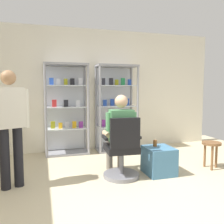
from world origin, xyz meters
name	(u,v)px	position (x,y,z in m)	size (l,w,h in m)	color
ground_plane	(142,213)	(0.00, 0.00, 0.00)	(7.20, 7.20, 0.00)	#C6B793
back_wall	(90,90)	(0.00, 3.00, 1.35)	(6.00, 0.10, 2.70)	silver
display_cabinet_left	(66,108)	(-0.55, 2.76, 0.97)	(0.90, 0.45, 1.90)	gray
display_cabinet_right	(116,107)	(0.55, 2.76, 0.97)	(0.90, 0.45, 1.90)	gray
office_chair	(122,153)	(0.12, 1.04, 0.39)	(0.58, 0.56, 0.96)	slate
seated_shopkeeper	(119,131)	(0.13, 1.21, 0.71)	(0.50, 0.58, 1.29)	slate
storage_crate	(159,161)	(0.75, 1.07, 0.22)	(0.44, 0.48, 0.44)	teal
tea_glass	(155,143)	(0.72, 1.15, 0.49)	(0.06, 0.06, 0.10)	brown
standing_customer	(10,122)	(-1.47, 1.15, 0.93)	(0.49, 0.34, 1.63)	black
wooden_stool	(211,148)	(1.76, 1.05, 0.37)	(0.32, 0.32, 0.46)	brown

